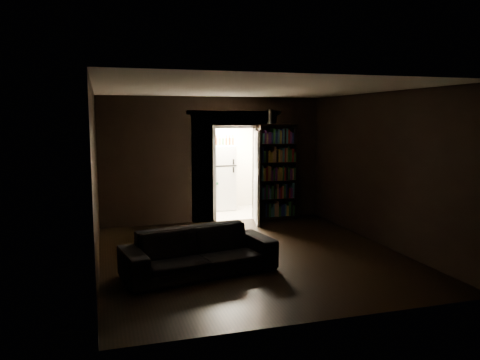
# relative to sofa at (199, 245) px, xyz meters

# --- Properties ---
(ground) EXTENTS (5.50, 5.50, 0.00)m
(ground) POSITION_rel_sofa_xyz_m (1.04, 0.67, -0.44)
(ground) COLOR black
(ground) RESTS_ON ground
(room_walls) EXTENTS (5.02, 5.61, 2.84)m
(room_walls) POSITION_rel_sofa_xyz_m (1.03, 1.74, 1.24)
(room_walls) COLOR black
(room_walls) RESTS_ON ground
(kitchen_alcove) EXTENTS (2.20, 1.80, 2.60)m
(kitchen_alcove) POSITION_rel_sofa_xyz_m (1.54, 4.54, 0.77)
(kitchen_alcove) COLOR beige
(kitchen_alcove) RESTS_ON ground
(sofa) EXTENTS (2.42, 1.39, 0.88)m
(sofa) POSITION_rel_sofa_xyz_m (0.00, 0.00, 0.00)
(sofa) COLOR black
(sofa) RESTS_ON ground
(bookshelf) EXTENTS (0.95, 0.65, 2.20)m
(bookshelf) POSITION_rel_sofa_xyz_m (2.48, 3.26, 0.66)
(bookshelf) COLOR black
(bookshelf) RESTS_ON ground
(refrigerator) EXTENTS (0.86, 0.82, 1.65)m
(refrigerator) POSITION_rel_sofa_xyz_m (1.50, 4.78, 0.39)
(refrigerator) COLOR white
(refrigerator) RESTS_ON ground
(door) EXTENTS (0.24, 0.84, 2.05)m
(door) POSITION_rel_sofa_xyz_m (1.91, 2.99, 0.59)
(door) COLOR white
(door) RESTS_ON ground
(figurine) EXTENTS (0.14, 0.14, 0.33)m
(figurine) POSITION_rel_sofa_xyz_m (2.33, 3.32, 1.93)
(figurine) COLOR silver
(figurine) RESTS_ON bookshelf
(bottles) EXTENTS (0.63, 0.28, 0.26)m
(bottles) POSITION_rel_sofa_xyz_m (1.59, 4.70, 1.34)
(bottles) COLOR black
(bottles) RESTS_ON refrigerator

